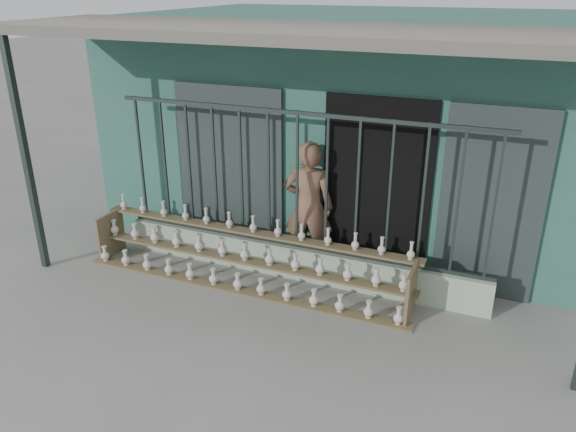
% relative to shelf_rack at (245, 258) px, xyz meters
% --- Properties ---
extents(ground, '(60.00, 60.00, 0.00)m').
position_rel_shelf_rack_xyz_m(ground, '(0.56, -0.88, -0.36)').
color(ground, slate).
extents(workshop_building, '(7.40, 6.60, 3.21)m').
position_rel_shelf_rack_xyz_m(workshop_building, '(0.56, 3.35, 1.26)').
color(workshop_building, '#2B5C50').
rests_on(workshop_building, ground).
extents(parapet_wall, '(5.00, 0.20, 0.45)m').
position_rel_shelf_rack_xyz_m(parapet_wall, '(0.56, 0.42, -0.14)').
color(parapet_wall, '#A1B69C').
rests_on(parapet_wall, ground).
extents(security_fence, '(5.00, 0.04, 1.80)m').
position_rel_shelf_rack_xyz_m(security_fence, '(0.56, 0.42, 0.99)').
color(security_fence, '#283330').
rests_on(security_fence, parapet_wall).
extents(shelf_rack, '(4.50, 0.68, 0.85)m').
position_rel_shelf_rack_xyz_m(shelf_rack, '(0.00, 0.00, 0.00)').
color(shelf_rack, brown).
rests_on(shelf_rack, ground).
extents(elderly_woman, '(0.73, 0.55, 1.81)m').
position_rel_shelf_rack_xyz_m(elderly_woman, '(0.61, 0.71, 0.54)').
color(elderly_woman, brown).
rests_on(elderly_woman, ground).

